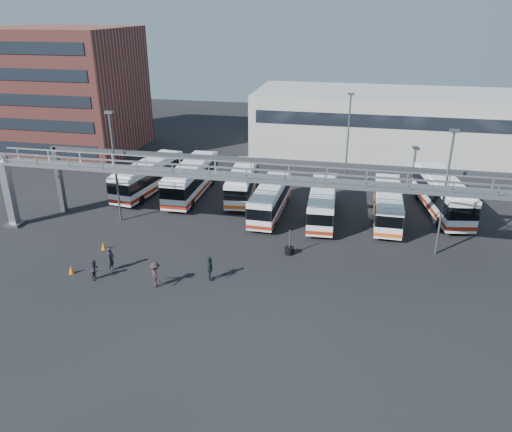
% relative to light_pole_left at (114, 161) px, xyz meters
% --- Properties ---
extents(ground, '(140.00, 140.00, 0.00)m').
position_rel_light_pole_left_xyz_m(ground, '(16.00, -8.00, -5.73)').
color(ground, black).
rests_on(ground, ground).
extents(gantry, '(51.40, 5.15, 7.10)m').
position_rel_light_pole_left_xyz_m(gantry, '(16.00, -2.13, -0.22)').
color(gantry, gray).
rests_on(gantry, ground).
extents(apartment_building, '(18.00, 15.00, 16.00)m').
position_rel_light_pole_left_xyz_m(apartment_building, '(-18.00, 22.00, 2.27)').
color(apartment_building, brown).
rests_on(apartment_building, ground).
extents(warehouse, '(42.00, 14.00, 8.00)m').
position_rel_light_pole_left_xyz_m(warehouse, '(28.00, 30.00, -1.73)').
color(warehouse, '#9E9E99').
rests_on(warehouse, ground).
extents(light_pole_left, '(0.70, 0.35, 10.21)m').
position_rel_light_pole_left_xyz_m(light_pole_left, '(0.00, 0.00, 0.00)').
color(light_pole_left, '#4C4F54').
rests_on(light_pole_left, ground).
extents(light_pole_mid, '(0.70, 0.35, 10.21)m').
position_rel_light_pole_left_xyz_m(light_pole_mid, '(28.00, -1.00, 0.00)').
color(light_pole_mid, '#4C4F54').
rests_on(light_pole_mid, ground).
extents(light_pole_back, '(0.70, 0.35, 10.21)m').
position_rel_light_pole_left_xyz_m(light_pole_back, '(20.00, 14.00, 0.00)').
color(light_pole_back, '#4C4F54').
rests_on(light_pole_back, ground).
extents(bus_1, '(4.07, 11.30, 3.36)m').
position_rel_light_pole_left_xyz_m(bus_1, '(-0.42, 7.69, -3.87)').
color(bus_1, silver).
rests_on(bus_1, ground).
extents(bus_2, '(2.75, 11.42, 3.46)m').
position_rel_light_pole_left_xyz_m(bus_2, '(4.37, 7.67, -3.81)').
color(bus_2, silver).
rests_on(bus_2, ground).
extents(bus_3, '(3.26, 10.21, 3.05)m').
position_rel_light_pole_left_xyz_m(bus_3, '(9.69, 8.45, -4.04)').
color(bus_3, silver).
rests_on(bus_3, ground).
extents(bus_4, '(2.58, 10.06, 3.04)m').
position_rel_light_pole_left_xyz_m(bus_4, '(13.42, 4.31, -4.05)').
color(bus_4, silver).
rests_on(bus_4, ground).
extents(bus_5, '(2.74, 10.16, 3.06)m').
position_rel_light_pole_left_xyz_m(bus_5, '(18.33, 4.32, -4.03)').
color(bus_5, silver).
rests_on(bus_5, ground).
extents(bus_6, '(2.43, 10.21, 3.10)m').
position_rel_light_pole_left_xyz_m(bus_6, '(24.26, 5.11, -4.01)').
color(bus_6, silver).
rests_on(bus_6, ground).
extents(bus_7, '(4.71, 11.90, 3.53)m').
position_rel_light_pole_left_xyz_m(bus_7, '(29.41, 8.09, -3.78)').
color(bus_7, silver).
rests_on(bus_7, ground).
extents(pedestrian_a, '(0.47, 0.70, 1.87)m').
position_rel_light_pole_left_xyz_m(pedestrian_a, '(3.62, -8.94, -4.79)').
color(pedestrian_a, '#212129').
rests_on(pedestrian_a, ground).
extents(pedestrian_b, '(0.58, 0.75, 1.54)m').
position_rel_light_pole_left_xyz_m(pedestrian_b, '(3.09, -10.42, -4.96)').
color(pedestrian_b, '#29222F').
rests_on(pedestrian_b, ground).
extents(pedestrian_c, '(1.37, 1.38, 1.91)m').
position_rel_light_pole_left_xyz_m(pedestrian_c, '(7.87, -10.50, -4.77)').
color(pedestrian_c, '#2E1E20').
rests_on(pedestrian_c, ground).
extents(pedestrian_d, '(0.74, 1.18, 1.88)m').
position_rel_light_pole_left_xyz_m(pedestrian_d, '(11.37, -8.81, -4.79)').
color(pedestrian_d, black).
rests_on(pedestrian_d, ground).
extents(cone_left, '(0.44, 0.44, 0.69)m').
position_rel_light_pole_left_xyz_m(cone_left, '(0.92, -10.06, -5.38)').
color(cone_left, orange).
rests_on(cone_left, ground).
extents(cone_right, '(0.43, 0.43, 0.65)m').
position_rel_light_pole_left_xyz_m(cone_right, '(1.34, -5.89, -5.40)').
color(cone_right, orange).
rests_on(cone_right, ground).
extents(tire_stack, '(0.74, 0.74, 2.13)m').
position_rel_light_pole_left_xyz_m(tire_stack, '(16.42, -3.50, -5.37)').
color(tire_stack, black).
rests_on(tire_stack, ground).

